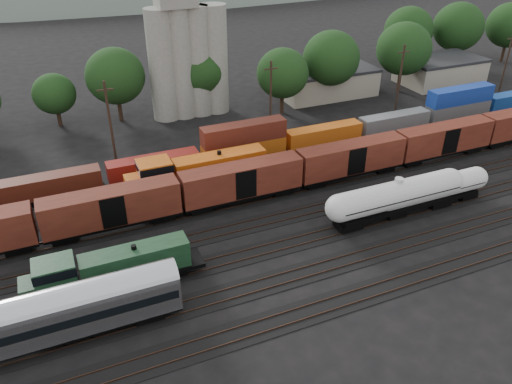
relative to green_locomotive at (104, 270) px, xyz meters
name	(u,v)px	position (x,y,z in m)	size (l,w,h in m)	color
ground	(255,224)	(17.38, 5.00, -2.55)	(600.00, 600.00, 0.00)	black
tracks	(255,224)	(17.38, 5.00, -2.50)	(180.00, 33.20, 0.20)	black
green_locomotive	(104,270)	(0.00, 0.00, 0.00)	(16.87, 2.98, 4.46)	black
tank_car_a	(397,196)	(32.97, 0.00, 0.32)	(18.54, 3.32, 4.86)	silver
tank_car_b	(433,189)	(38.34, 0.00, -0.05)	(15.95, 2.85, 4.18)	silver
passenger_coach	(34,320)	(-6.16, -5.00, 0.73)	(23.55, 2.90, 5.35)	silver
orange_locomotive	(194,172)	(13.38, 15.00, 0.25)	(19.80, 3.30, 4.95)	black
boxcar_string	(180,193)	(10.07, 10.00, 0.57)	(122.80, 2.90, 4.20)	black
container_wall	(252,148)	(23.35, 20.00, -0.46)	(167.53, 2.60, 5.80)	black
grain_silo	(187,49)	(20.67, 41.00, 8.71)	(13.40, 5.00, 29.00)	gray
industrial_sheds	(210,99)	(24.01, 40.25, 0.01)	(119.38, 17.26, 5.10)	#9E937F
tree_band	(196,67)	(22.33, 42.00, 5.34)	(167.80, 23.09, 13.76)	black
utility_poles	(195,110)	(17.38, 27.00, 3.66)	(122.20, 0.36, 12.00)	black
distant_hills	(113,9)	(41.30, 265.00, -23.11)	(860.00, 286.00, 130.00)	#59665B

